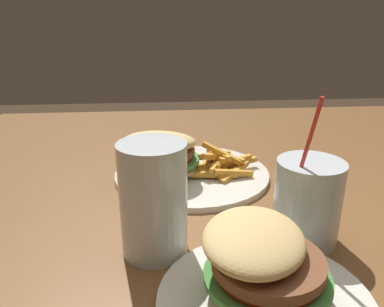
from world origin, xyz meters
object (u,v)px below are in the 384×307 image
object	(u,v)px
spoon	(141,146)
meal_plate_near	(177,162)
meal_plate_far	(263,277)
beer_glass	(154,203)
juice_glass	(307,203)

from	to	relation	value
spoon	meal_plate_near	bearing A→B (deg)	86.94
spoon	meal_plate_far	size ratio (longest dim) A/B	0.74
meal_plate_near	beer_glass	bearing A→B (deg)	80.01
juice_glass	spoon	size ratio (longest dim) A/B	1.21
beer_glass	meal_plate_far	xyz separation A→B (m)	(-0.11, 0.11, -0.03)
juice_glass	meal_plate_far	size ratio (longest dim) A/B	0.89
meal_plate_near	spoon	distance (m)	0.19
meal_plate_near	meal_plate_far	xyz separation A→B (m)	(-0.07, 0.33, 0.00)
meal_plate_near	beer_glass	size ratio (longest dim) A/B	1.97
spoon	meal_plate_far	distance (m)	0.52
spoon	meal_plate_far	xyz separation A→B (m)	(-0.15, 0.50, 0.03)
meal_plate_far	beer_glass	bearing A→B (deg)	-44.19
beer_glass	meal_plate_far	size ratio (longest dim) A/B	0.64
meal_plate_near	juice_glass	bearing A→B (deg)	126.85
beer_glass	juice_glass	distance (m)	0.20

